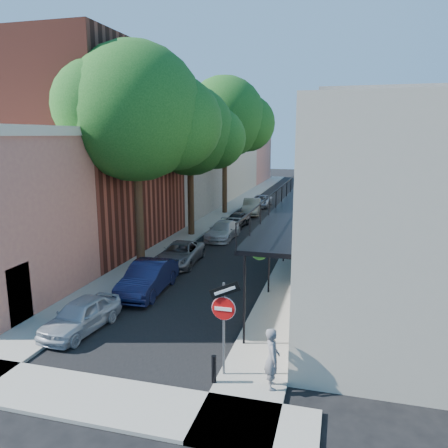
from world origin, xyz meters
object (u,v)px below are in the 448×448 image
Objects in this scene: oak_mid at (196,133)px; parked_car_a at (81,315)px; pedestrian at (272,358)px; parked_car_g at (261,201)px; sign_post at (224,312)px; oak_near at (146,115)px; parked_car_c at (180,254)px; parked_car_f at (252,207)px; bollard at (214,369)px; parked_car_d at (223,231)px; parked_car_b at (148,278)px; oak_far at (231,119)px; parked_car_e at (237,220)px.

parked_car_a is (0.82, -15.59, -6.46)m from oak_mid.
parked_car_g is at bearing -4.91° from pedestrian.
oak_near is (-6.53, 9.29, 5.84)m from sign_post.
parked_car_f is (0.72, 15.93, 0.10)m from parked_car_c.
parked_car_f reaches higher than parked_car_c.
parked_car_g is at bearing 98.45° from sign_post.
sign_post is 0.26× the size of oak_near.
sign_post is 0.71× the size of parked_car_c.
parked_car_d is at bearing 104.43° from bollard.
parked_car_f is at bearing 86.21° from parked_car_b.
pedestrian reaches higher than parked_car_a.
oak_near reaches higher than parked_car_a.
oak_mid is at bearing -98.96° from parked_car_g.
parked_car_b is 20.47m from parked_car_f.
oak_far reaches higher than parked_car_c.
pedestrian is at bearing -84.64° from parked_car_f.
sign_post is 1.73× the size of pedestrian.
oak_near is at bearing 123.12° from bollard.
parked_car_g is at bearing 92.04° from parked_car_d.
parked_car_g is at bearing 85.10° from parked_car_c.
sign_post is at bearing -76.09° from oak_far.
oak_far reaches higher than oak_near.
parked_car_f is at bearing 93.18° from parked_car_e.
parked_car_c is at bearing 16.39° from pedestrian.
oak_near is 2.81× the size of parked_car_d.
sign_post is 0.74× the size of parked_car_g.
parked_car_f reaches higher than parked_car_e.
oak_near is at bearing 23.90° from pedestrian.
oak_near reaches higher than parked_car_b.
parked_car_b is at bearing -90.69° from parked_car_d.
parked_car_d is (2.02, -0.63, -6.47)m from oak_mid.
parked_car_e is (0.00, 4.00, -0.02)m from parked_car_d.
oak_mid is at bearing 90.37° from oak_near.
pedestrian is at bearing -60.60° from parked_car_c.
parked_car_a reaches higher than parked_car_d.
parked_car_f is (0.00, 5.67, 0.11)m from parked_car_e.
parked_car_g is (-4.40, 31.15, 0.04)m from bollard.
parked_car_d is at bearing 3.67° from pedestrian.
bollard is 0.46× the size of pedestrian.
parked_car_e is (2.02, 3.37, -6.49)m from oak_mid.
parked_car_e is 0.81× the size of parked_car_f.
parked_car_b is 24.84m from parked_car_g.
sign_post is at bearing -10.39° from parked_car_a.
oak_far reaches higher than oak_mid.
parked_car_a reaches higher than parked_car_g.
oak_near is at bearing -102.98° from parked_car_d.
bollard is at bearing -76.65° from oak_far.
sign_post is at bearing -72.63° from parked_car_d.
parked_car_a is at bearing -84.25° from oak_near.
bollard is at bearing -54.46° from parked_car_b.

